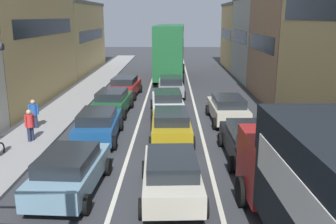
% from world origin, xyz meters
% --- Properties ---
extents(sidewalk_left, '(2.60, 64.00, 0.14)m').
position_xyz_m(sidewalk_left, '(-6.70, 20.00, 0.07)').
color(sidewalk_left, '#969696').
rests_on(sidewalk_left, ground).
extents(lane_stripe_left, '(0.16, 60.00, 0.01)m').
position_xyz_m(lane_stripe_left, '(-1.70, 20.00, 0.01)').
color(lane_stripe_left, silver).
rests_on(lane_stripe_left, ground).
extents(lane_stripe_right, '(0.16, 60.00, 0.01)m').
position_xyz_m(lane_stripe_right, '(1.70, 20.00, 0.01)').
color(lane_stripe_right, silver).
rests_on(lane_stripe_right, ground).
extents(building_row_right, '(7.20, 43.90, 11.56)m').
position_xyz_m(building_row_right, '(9.90, 19.84, 4.70)').
color(building_row_right, tan).
rests_on(building_row_right, ground).
extents(removalist_box_truck, '(2.90, 7.77, 3.58)m').
position_xyz_m(removalist_box_truck, '(3.70, 3.40, 1.97)').
color(removalist_box_truck, '#A51E1E').
rests_on(removalist_box_truck, ground).
extents(sedan_centre_lane_second, '(2.21, 4.37, 1.49)m').
position_xyz_m(sedan_centre_lane_second, '(0.17, 6.94, 0.80)').
color(sedan_centre_lane_second, beige).
rests_on(sedan_centre_lane_second, ground).
extents(wagon_left_lane_second, '(2.25, 4.39, 1.49)m').
position_xyz_m(wagon_left_lane_second, '(-3.25, 7.18, 0.80)').
color(wagon_left_lane_second, '#759EB7').
rests_on(wagon_left_lane_second, ground).
extents(hatchback_centre_lane_third, '(2.16, 4.35, 1.49)m').
position_xyz_m(hatchback_centre_lane_third, '(0.14, 12.74, 0.80)').
color(hatchback_centre_lane_third, '#B29319').
rests_on(hatchback_centre_lane_third, ground).
extents(sedan_left_lane_third, '(2.17, 4.35, 1.49)m').
position_xyz_m(sedan_left_lane_third, '(-3.37, 12.73, 0.80)').
color(sedan_left_lane_third, '#194C8C').
rests_on(sedan_left_lane_third, ground).
extents(coupe_centre_lane_fourth, '(2.26, 4.40, 1.49)m').
position_xyz_m(coupe_centre_lane_fourth, '(-0.10, 17.56, 0.80)').
color(coupe_centre_lane_fourth, silver).
rests_on(coupe_centre_lane_fourth, ground).
extents(sedan_left_lane_fourth, '(2.21, 4.37, 1.49)m').
position_xyz_m(sedan_left_lane_fourth, '(-3.45, 17.76, 0.80)').
color(sedan_left_lane_fourth, '#19592D').
rests_on(sedan_left_lane_fourth, ground).
extents(sedan_centre_lane_fifth, '(2.15, 4.35, 1.49)m').
position_xyz_m(sedan_centre_lane_fifth, '(0.09, 23.07, 0.80)').
color(sedan_centre_lane_fifth, gray).
rests_on(sedan_centre_lane_fifth, ground).
extents(sedan_left_lane_fifth, '(2.28, 4.41, 1.49)m').
position_xyz_m(sedan_left_lane_fifth, '(-3.33, 22.91, 0.80)').
color(sedan_left_lane_fifth, '#A51E1E').
rests_on(sedan_left_lane_fifth, ground).
extents(sedan_right_lane_behind_truck, '(2.12, 4.33, 1.49)m').
position_xyz_m(sedan_right_lane_behind_truck, '(3.38, 10.37, 0.80)').
color(sedan_right_lane_behind_truck, black).
rests_on(sedan_right_lane_behind_truck, ground).
extents(wagon_right_lane_far, '(2.17, 4.36, 1.49)m').
position_xyz_m(wagon_right_lane_far, '(3.33, 15.99, 0.80)').
color(wagon_right_lane_far, beige).
rests_on(wagon_right_lane_far, ground).
extents(bus_mid_queue_primary, '(3.08, 10.58, 5.06)m').
position_xyz_m(bus_mid_queue_primary, '(-0.02, 31.28, 2.83)').
color(bus_mid_queue_primary, '#1E6033').
rests_on(bus_mid_queue_primary, ground).
extents(pedestrian_near_kerb, '(0.54, 0.34, 1.66)m').
position_xyz_m(pedestrian_near_kerb, '(-7.03, 14.26, 0.95)').
color(pedestrian_near_kerb, '#262D47').
rests_on(pedestrian_near_kerb, ground).
extents(pedestrian_mid_sidewalk, '(0.34, 0.48, 1.66)m').
position_xyz_m(pedestrian_mid_sidewalk, '(-6.45, 12.14, 0.95)').
color(pedestrian_mid_sidewalk, '#262D47').
rests_on(pedestrian_mid_sidewalk, ground).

